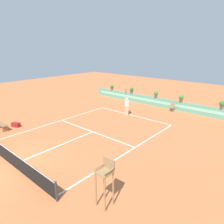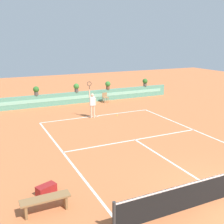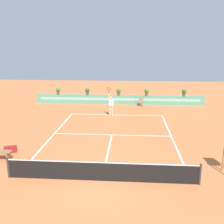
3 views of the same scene
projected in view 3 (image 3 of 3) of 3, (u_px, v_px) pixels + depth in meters
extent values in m
plane|color=#C66B3D|center=(112.00, 137.00, 17.66)|extent=(60.00, 60.00, 0.00)
cube|color=white|center=(116.00, 115.00, 23.35)|extent=(8.22, 0.10, 0.01)
cube|color=white|center=(112.00, 135.00, 18.05)|extent=(8.22, 0.10, 0.01)
cube|color=white|center=(108.00, 153.00, 14.95)|extent=(0.10, 6.40, 0.01)
cube|color=white|center=(53.00, 136.00, 17.90)|extent=(0.10, 11.89, 0.01)
cube|color=white|center=(172.00, 139.00, 17.31)|extent=(0.10, 11.89, 0.01)
cube|color=white|center=(116.00, 115.00, 23.26)|extent=(0.10, 0.20, 0.01)
cylinder|color=#333333|center=(8.00, 168.00, 12.05)|extent=(0.10, 0.10, 1.00)
cylinder|color=#333333|center=(200.00, 174.00, 11.42)|extent=(0.10, 0.10, 1.00)
cube|color=black|center=(102.00, 171.00, 11.74)|extent=(8.82, 0.02, 0.95)
cube|color=white|center=(101.00, 162.00, 11.63)|extent=(8.82, 0.03, 0.06)
cube|color=#599E84|center=(119.00, 100.00, 27.58)|extent=(18.00, 0.20, 1.00)
cube|color=#87CCB2|center=(119.00, 99.00, 27.47)|extent=(17.10, 0.01, 0.28)
cylinder|color=#99754C|center=(224.00, 156.00, 12.65)|extent=(0.07, 0.07, 1.60)
cylinder|color=#99754C|center=(139.00, 104.00, 26.55)|extent=(0.05, 0.05, 0.45)
cylinder|color=#99754C|center=(143.00, 104.00, 26.52)|extent=(0.05, 0.05, 0.45)
cylinder|color=#99754C|center=(139.00, 104.00, 26.89)|extent=(0.05, 0.05, 0.45)
cylinder|color=#99754C|center=(142.00, 104.00, 26.86)|extent=(0.05, 0.05, 0.45)
cube|color=#99754C|center=(141.00, 102.00, 26.65)|extent=(0.44, 0.44, 0.04)
cube|color=#99754C|center=(141.00, 100.00, 26.79)|extent=(0.44, 0.04, 0.36)
cube|color=olive|center=(9.00, 156.00, 13.98)|extent=(0.08, 0.40, 0.45)
cube|color=maroon|center=(10.00, 149.00, 15.04)|extent=(0.78, 0.58, 0.36)
cylinder|color=beige|center=(112.00, 111.00, 22.95)|extent=(0.14, 0.14, 0.90)
cylinder|color=beige|center=(110.00, 111.00, 22.99)|extent=(0.14, 0.14, 0.90)
cube|color=white|center=(111.00, 103.00, 22.78)|extent=(0.39, 0.27, 0.60)
sphere|color=beige|center=(111.00, 98.00, 22.68)|extent=(0.22, 0.22, 0.22)
cylinder|color=beige|center=(109.00, 96.00, 22.69)|extent=(0.09, 0.09, 0.55)
cylinder|color=black|center=(109.00, 92.00, 22.58)|extent=(0.04, 0.04, 0.24)
torus|color=#262626|center=(109.00, 89.00, 22.52)|extent=(0.31, 0.07, 0.31)
cylinder|color=beige|center=(113.00, 103.00, 22.75)|extent=(0.09, 0.09, 0.50)
sphere|color=#CCE033|center=(131.00, 117.00, 22.65)|extent=(0.07, 0.07, 0.07)
cylinder|color=#514C47|center=(87.00, 93.00, 27.67)|extent=(0.32, 0.32, 0.28)
sphere|color=#2D6B28|center=(87.00, 90.00, 27.58)|extent=(0.48, 0.48, 0.48)
cylinder|color=brown|center=(146.00, 94.00, 27.21)|extent=(0.32, 0.32, 0.28)
sphere|color=#387F33|center=(147.00, 91.00, 27.13)|extent=(0.48, 0.48, 0.48)
cylinder|color=#514C47|center=(184.00, 95.00, 26.93)|extent=(0.32, 0.32, 0.28)
sphere|color=#2D6B28|center=(184.00, 91.00, 26.85)|extent=(0.48, 0.48, 0.48)
cylinder|color=#514C47|center=(119.00, 94.00, 27.42)|extent=(0.32, 0.32, 0.28)
sphere|color=#387F33|center=(119.00, 91.00, 27.34)|extent=(0.48, 0.48, 0.48)
cylinder|color=brown|center=(58.00, 93.00, 27.89)|extent=(0.32, 0.32, 0.28)
sphere|color=#387F33|center=(58.00, 90.00, 27.81)|extent=(0.48, 0.48, 0.48)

